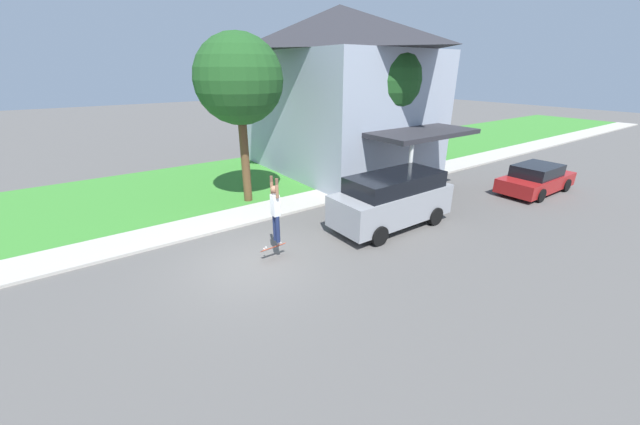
{
  "coord_description": "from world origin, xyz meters",
  "views": [
    {
      "loc": [
        9.02,
        -3.92,
        5.56
      ],
      "look_at": [
        0.29,
        2.31,
        1.22
      ],
      "focal_mm": 20.0,
      "sensor_mm": 36.0,
      "label": 1
    }
  ],
  "objects": [
    {
      "name": "ground_plane",
      "position": [
        0.0,
        0.0,
        0.0
      ],
      "size": [
        120.0,
        120.0,
        0.0
      ],
      "primitive_type": "plane",
      "color": "#54514F"
    },
    {
      "name": "lawn",
      "position": [
        -8.0,
        6.0,
        0.04
      ],
      "size": [
        10.0,
        80.0,
        0.08
      ],
      "color": "#387F2D",
      "rests_on": "ground_plane"
    },
    {
      "name": "sidewalk",
      "position": [
        -3.6,
        6.0,
        0.05
      ],
      "size": [
        1.8,
        80.0,
        0.1
      ],
      "color": "#ADA89E",
      "rests_on": "ground_plane"
    },
    {
      "name": "house",
      "position": [
        -7.58,
        9.22,
        4.52
      ],
      "size": [
        12.78,
        8.21,
        8.58
      ],
      "color": "#99A3B2",
      "rests_on": "lawn"
    },
    {
      "name": "lawn_tree_near",
      "position": [
        -5.08,
        2.2,
        5.13
      ],
      "size": [
        3.52,
        3.52,
        6.85
      ],
      "color": "brown",
      "rests_on": "lawn"
    },
    {
      "name": "lawn_tree_far",
      "position": [
        -4.27,
        9.11,
        5.06
      ],
      "size": [
        4.05,
        4.05,
        7.03
      ],
      "color": "brown",
      "rests_on": "lawn"
    },
    {
      "name": "suv_parked",
      "position": [
        0.48,
        5.48,
        1.07
      ],
      "size": [
        2.03,
        4.76,
        2.01
      ],
      "color": "gray",
      "rests_on": "ground_plane"
    },
    {
      "name": "car_down_street",
      "position": [
        1.68,
        14.09,
        0.64
      ],
      "size": [
        1.92,
        4.31,
        1.35
      ],
      "color": "maroon",
      "rests_on": "ground_plane"
    },
    {
      "name": "skateboarder",
      "position": [
        0.25,
        0.71,
        1.7
      ],
      "size": [
        0.41,
        0.24,
        2.03
      ],
      "color": "#192347",
      "rests_on": "ground_plane"
    },
    {
      "name": "skateboard",
      "position": [
        0.11,
        0.64,
        0.38
      ],
      "size": [
        0.22,
        0.83,
        0.21
      ],
      "color": "#B73D23",
      "rests_on": "ground_plane"
    }
  ]
}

